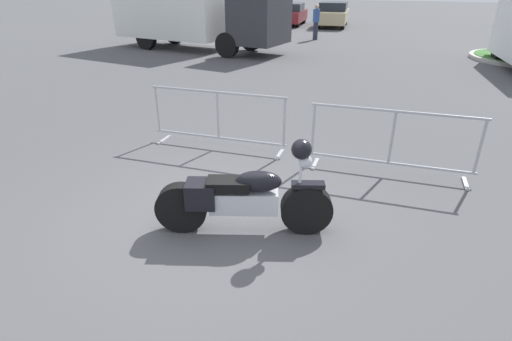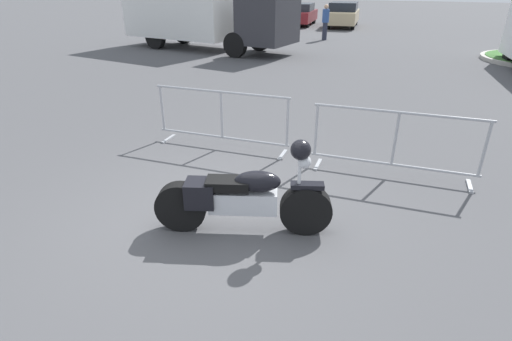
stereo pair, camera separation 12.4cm
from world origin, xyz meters
name	(u,v)px [view 1 (the left image)]	position (x,y,z in m)	size (l,w,h in m)	color
ground_plane	(215,219)	(0.00, 0.00, 0.00)	(120.00, 120.00, 0.00)	#4C4C4F
motorcycle	(244,198)	(0.46, -0.09, 0.47)	(2.08, 0.92, 1.22)	black
crowd_barrier_near	(218,119)	(-1.05, 2.22, 0.56)	(2.56, 0.59, 1.07)	#9EA0A5
crowd_barrier_far	(391,142)	(1.96, 2.22, 0.56)	(2.56, 0.59, 1.07)	#9EA0A5
box_truck	(190,10)	(-7.29, 12.02, 1.64)	(7.92, 3.19, 2.98)	white
parked_car_yellow	(217,11)	(-11.88, 23.50, 0.71)	(2.17, 4.29, 1.40)	yellow
parked_car_black	(253,11)	(-9.07, 23.54, 0.77)	(2.38, 4.69, 1.53)	black
parked_car_maroon	(291,14)	(-6.27, 23.38, 0.69)	(2.13, 4.20, 1.37)	maroon
parked_car_tan	(333,14)	(-3.46, 23.46, 0.75)	(2.32, 4.58, 1.49)	tan
pedestrian	(316,21)	(-2.98, 17.02, 0.92)	(0.44, 0.44, 1.69)	#262838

